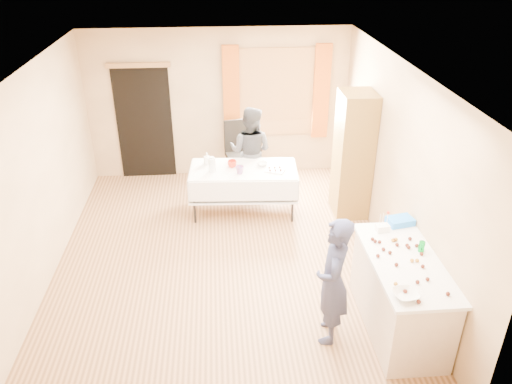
{
  "coord_description": "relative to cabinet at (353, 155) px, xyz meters",
  "views": [
    {
      "loc": [
        -0.04,
        -5.64,
        4.01
      ],
      "look_at": [
        0.42,
        0.0,
        1.01
      ],
      "focal_mm": 35.0,
      "sensor_mm": 36.0,
      "label": 1
    }
  ],
  "objects": [
    {
      "name": "floor",
      "position": [
        -1.99,
        -1.13,
        -0.98
      ],
      "size": [
        4.5,
        5.5,
        0.02
      ],
      "primitive_type": "cube",
      "color": "#9E7047",
      "rests_on": "ground"
    },
    {
      "name": "ceiling",
      "position": [
        -1.99,
        -1.13,
        1.64
      ],
      "size": [
        4.5,
        5.5,
        0.02
      ],
      "primitive_type": "cube",
      "color": "white",
      "rests_on": "floor"
    },
    {
      "name": "wall_back",
      "position": [
        -1.99,
        1.63,
        0.33
      ],
      "size": [
        4.5,
        0.02,
        2.6
      ],
      "primitive_type": "cube",
      "color": "tan",
      "rests_on": "floor"
    },
    {
      "name": "wall_front",
      "position": [
        -1.99,
        -3.89,
        0.33
      ],
      "size": [
        4.5,
        0.02,
        2.6
      ],
      "primitive_type": "cube",
      "color": "tan",
      "rests_on": "floor"
    },
    {
      "name": "wall_left",
      "position": [
        -4.25,
        -1.13,
        0.33
      ],
      "size": [
        0.02,
        5.5,
        2.6
      ],
      "primitive_type": "cube",
      "color": "tan",
      "rests_on": "floor"
    },
    {
      "name": "wall_right",
      "position": [
        0.27,
        -1.13,
        0.33
      ],
      "size": [
        0.02,
        5.5,
        2.6
      ],
      "primitive_type": "cube",
      "color": "tan",
      "rests_on": "floor"
    },
    {
      "name": "window_frame",
      "position": [
        -0.99,
        1.59,
        0.53
      ],
      "size": [
        1.32,
        0.06,
        1.52
      ],
      "primitive_type": "cube",
      "color": "olive",
      "rests_on": "wall_back"
    },
    {
      "name": "window_pane",
      "position": [
        -0.99,
        1.57,
        0.53
      ],
      "size": [
        1.2,
        0.02,
        1.4
      ],
      "primitive_type": "cube",
      "color": "white",
      "rests_on": "wall_back"
    },
    {
      "name": "curtain_left",
      "position": [
        -1.77,
        1.54,
        0.53
      ],
      "size": [
        0.28,
        0.06,
        1.65
      ],
      "primitive_type": "cube",
      "color": "#AE5116",
      "rests_on": "wall_back"
    },
    {
      "name": "curtain_right",
      "position": [
        -0.21,
        1.54,
        0.53
      ],
      "size": [
        0.28,
        0.06,
        1.65
      ],
      "primitive_type": "cube",
      "color": "#AE5116",
      "rests_on": "wall_back"
    },
    {
      "name": "doorway",
      "position": [
        -3.29,
        1.6,
        0.03
      ],
      "size": [
        0.95,
        0.04,
        2.0
      ],
      "primitive_type": "cube",
      "color": "black",
      "rests_on": "floor"
    },
    {
      "name": "door_lintel",
      "position": [
        -3.29,
        1.57,
        1.05
      ],
      "size": [
        1.05,
        0.06,
        0.08
      ],
      "primitive_type": "cube",
      "color": "olive",
      "rests_on": "wall_back"
    },
    {
      "name": "cabinet",
      "position": [
        0.0,
        0.0,
        0.0
      ],
      "size": [
        0.5,
        0.6,
        1.95
      ],
      "primitive_type": "cube",
      "color": "brown",
      "rests_on": "floor"
    },
    {
      "name": "counter",
      "position": [
        -0.1,
        -2.61,
        -0.52
      ],
      "size": [
        0.73,
        1.54,
        0.91
      ],
      "color": "beige",
      "rests_on": "floor"
    },
    {
      "name": "party_table",
      "position": [
        -1.66,
        0.14,
        -0.53
      ],
      "size": [
        1.69,
        0.94,
        0.75
      ],
      "rotation": [
        0.0,
        0.0,
        -0.06
      ],
      "color": "black",
      "rests_on": "floor"
    },
    {
      "name": "chair",
      "position": [
        -1.66,
        1.23,
        -0.65
      ],
      "size": [
        0.53,
        0.53,
        1.09
      ],
      "rotation": [
        0.0,
        0.0,
        0.22
      ],
      "color": "black",
      "rests_on": "floor"
    },
    {
      "name": "girl",
      "position": [
        -0.89,
        -2.69,
        -0.23
      ],
      "size": [
        0.7,
        0.6,
        1.48
      ],
      "primitive_type": "imported",
      "rotation": [
        0.0,
        0.0,
        -1.81
      ],
      "color": "#202444",
      "rests_on": "floor"
    },
    {
      "name": "woman",
      "position": [
        -1.5,
        0.76,
        -0.21
      ],
      "size": [
        1.15,
        1.1,
        1.52
      ],
      "primitive_type": "imported",
      "rotation": [
        0.0,
        0.0,
        2.74
      ],
      "color": "black",
      "rests_on": "floor"
    },
    {
      "name": "soda_can",
      "position": [
        0.12,
        -2.46,
        -0.0
      ],
      "size": [
        0.09,
        0.09,
        0.12
      ],
      "primitive_type": "cylinder",
      "rotation": [
        0.0,
        0.0,
        0.4
      ],
      "color": "#038722",
      "rests_on": "counter"
    },
    {
      "name": "mixing_bowl",
      "position": [
        -0.31,
        -3.19,
        -0.03
      ],
      "size": [
        0.31,
        0.31,
        0.06
      ],
      "primitive_type": "imported",
      "rotation": [
        0.0,
        0.0,
        0.16
      ],
      "color": "white",
      "rests_on": "counter"
    },
    {
      "name": "foam_block",
      "position": [
        -0.17,
        -2.02,
        -0.02
      ],
      "size": [
        0.16,
        0.12,
        0.08
      ],
      "primitive_type": "cube",
      "rotation": [
        0.0,
        0.0,
        0.12
      ],
      "color": "white",
      "rests_on": "counter"
    },
    {
      "name": "blue_basket",
      "position": [
        0.08,
        -1.89,
        -0.02
      ],
      "size": [
        0.33,
        0.26,
        0.08
      ],
      "primitive_type": "cube",
      "rotation": [
        0.0,
        0.0,
        0.2
      ],
      "color": "blue",
      "rests_on": "counter"
    },
    {
      "name": "pitcher",
      "position": [
        -2.13,
        0.06,
        -0.11
      ],
      "size": [
        0.12,
        0.12,
        0.22
      ],
      "primitive_type": "cylinder",
      "rotation": [
        0.0,
        0.0,
        -0.13
      ],
      "color": "silver",
      "rests_on": "party_table"
    },
    {
      "name": "cup_red",
      "position": [
        -1.82,
        0.21,
        -0.17
      ],
      "size": [
        0.17,
        0.17,
        0.11
      ],
      "primitive_type": "imported",
      "rotation": [
        0.0,
        0.0,
        0.11
      ],
      "color": "red",
      "rests_on": "party_table"
    },
    {
      "name": "cup_rainbow",
      "position": [
        -1.72,
        -0.03,
        -0.16
      ],
      "size": [
        0.17,
        0.17,
        0.12
      ],
      "primitive_type": "imported",
      "rotation": [
        0.0,
        0.0,
        -0.17
      ],
      "color": "red",
      "rests_on": "party_table"
    },
    {
      "name": "small_bowl",
      "position": [
        -1.36,
        0.22,
        -0.2
      ],
      "size": [
        0.27,
        0.27,
        0.05
      ],
      "primitive_type": "imported",
      "rotation": [
        0.0,
        0.0,
        -0.36
      ],
      "color": "white",
      "rests_on": "party_table"
    },
    {
      "name": "pastry_tray",
      "position": [
        -1.18,
        0.01,
        -0.21
      ],
      "size": [
        0.34,
        0.29,
        0.02
      ],
      "primitive_type": "cube",
      "rotation": [
        0.0,
        0.0,
        -0.4
      ],
      "color": "white",
      "rests_on": "party_table"
    },
    {
      "name": "bottle",
      "position": [
        -2.21,
        0.35,
        -0.13
      ],
      "size": [
        0.13,
        0.13,
        0.19
      ],
      "primitive_type": "imported",
      "rotation": [
        0.0,
        0.0,
        0.25
      ],
      "color": "white",
      "rests_on": "party_table"
    },
    {
      "name": "cake_balls",
      "position": [
        -0.13,
        -2.6,
        -0.04
      ],
      "size": [
        0.52,
        1.11,
        0.04
      ],
      "color": "#3F2314",
      "rests_on": "counter"
    }
  ]
}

